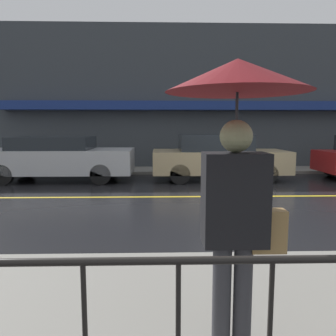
# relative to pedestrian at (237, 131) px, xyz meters

# --- Properties ---
(ground_plane) EXTENTS (80.00, 80.00, 0.00)m
(ground_plane) POSITION_rel_pedestrian_xyz_m (1.63, 5.83, -1.69)
(ground_plane) COLOR black
(sidewalk_far) EXTENTS (28.00, 1.64, 0.11)m
(sidewalk_far) POSITION_rel_pedestrian_xyz_m (1.63, 10.59, -1.64)
(sidewalk_far) COLOR gray
(sidewalk_far) RESTS_ON ground_plane
(lane_marking) EXTENTS (25.20, 0.12, 0.01)m
(lane_marking) POSITION_rel_pedestrian_xyz_m (1.63, 5.83, -1.69)
(lane_marking) COLOR gold
(lane_marking) RESTS_ON ground_plane
(building_storefront) EXTENTS (28.00, 0.85, 5.88)m
(building_storefront) POSITION_rel_pedestrian_xyz_m (1.63, 11.53, 1.23)
(building_storefront) COLOR #383D42
(building_storefront) RESTS_ON ground_plane
(pedestrian) EXTENTS (0.96, 0.96, 2.06)m
(pedestrian) POSITION_rel_pedestrian_xyz_m (0.00, 0.00, 0.00)
(pedestrian) COLOR #333338
(pedestrian) RESTS_ON sidewalk_near
(car_silver) EXTENTS (4.72, 1.90, 1.43)m
(car_silver) POSITION_rel_pedestrian_xyz_m (-3.79, 8.49, -0.95)
(car_silver) COLOR #B2B5BA
(car_silver) RESTS_ON ground_plane
(car_tan) EXTENTS (4.35, 1.82, 1.50)m
(car_tan) POSITION_rel_pedestrian_xyz_m (1.42, 8.49, -0.93)
(car_tan) COLOR tan
(car_tan) RESTS_ON ground_plane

